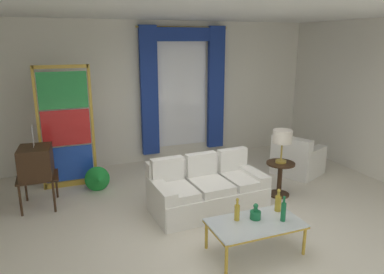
{
  "coord_description": "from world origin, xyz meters",
  "views": [
    {
      "loc": [
        -2.08,
        -4.47,
        2.6
      ],
      "look_at": [
        0.02,
        0.9,
        1.05
      ],
      "focal_mm": 33.76,
      "sensor_mm": 36.0,
      "label": 1
    }
  ],
  "objects": [
    {
      "name": "wall_rear",
      "position": [
        0.0,
        3.06,
        1.5
      ],
      "size": [
        8.0,
        0.12,
        3.0
      ],
      "primitive_type": "cube",
      "color": "white",
      "rests_on": "ground"
    },
    {
      "name": "coffee_table",
      "position": [
        0.14,
        -0.98,
        0.37
      ],
      "size": [
        1.16,
        0.65,
        0.41
      ],
      "color": "silver",
      "rests_on": "ground"
    },
    {
      "name": "ceiling_slab",
      "position": [
        0.0,
        0.8,
        3.02
      ],
      "size": [
        8.0,
        7.6,
        0.04
      ],
      "primitive_type": "cube",
      "color": "white"
    },
    {
      "name": "bottle_crystal_tall",
      "position": [
        -0.06,
        -0.85,
        0.53
      ],
      "size": [
        0.07,
        0.07,
        0.3
      ],
      "color": "gold",
      "rests_on": "coffee_table"
    },
    {
      "name": "round_side_table",
      "position": [
        1.43,
        0.37,
        0.36
      ],
      "size": [
        0.48,
        0.48,
        0.59
      ],
      "color": "#382314",
      "rests_on": "ground"
    },
    {
      "name": "curtained_window",
      "position": [
        0.6,
        2.89,
        1.74
      ],
      "size": [
        2.0,
        0.17,
        2.7
      ],
      "color": "white",
      "rests_on": "ground"
    },
    {
      "name": "stained_glass_divider",
      "position": [
        -1.9,
        2.12,
        1.06
      ],
      "size": [
        0.95,
        0.05,
        2.2
      ],
      "color": "gold",
      "rests_on": "ground"
    },
    {
      "name": "bottle_ruby_flask",
      "position": [
        0.57,
        -0.81,
        0.53
      ],
      "size": [
        0.08,
        0.08,
        0.31
      ],
      "color": "gold",
      "rests_on": "coffee_table"
    },
    {
      "name": "ground_plane",
      "position": [
        0.0,
        0.0,
        0.0
      ],
      "size": [
        16.0,
        16.0,
        0.0
      ],
      "primitive_type": "plane",
      "color": "silver"
    },
    {
      "name": "armchair_white",
      "position": [
        2.35,
        1.13,
        0.29
      ],
      "size": [
        1.08,
        1.07,
        0.8
      ],
      "color": "white",
      "rests_on": "ground"
    },
    {
      "name": "peacock_figurine",
      "position": [
        -1.47,
        1.65,
        0.22
      ],
      "size": [
        0.44,
        0.6,
        0.5
      ],
      "color": "beige",
      "rests_on": "ground"
    },
    {
      "name": "bottle_blue_decanter",
      "position": [
        0.47,
        -1.07,
        0.55
      ],
      "size": [
        0.06,
        0.06,
        0.34
      ],
      "color": "#196B3D",
      "rests_on": "coffee_table"
    },
    {
      "name": "bottle_amber_squat",
      "position": [
        0.18,
        -0.9,
        0.48
      ],
      "size": [
        0.14,
        0.14,
        0.21
      ],
      "color": "#196B3D",
      "rests_on": "coffee_table"
    },
    {
      "name": "wall_right",
      "position": [
        3.66,
        0.6,
        1.5
      ],
      "size": [
        0.12,
        7.0,
        3.0
      ],
      "primitive_type": "cube",
      "color": "white",
      "rests_on": "ground"
    },
    {
      "name": "couch_white_long",
      "position": [
        0.06,
        0.4,
        0.3
      ],
      "size": [
        1.8,
        1.01,
        0.86
      ],
      "color": "white",
      "rests_on": "ground"
    },
    {
      "name": "table_lamp_brass",
      "position": [
        1.43,
        0.37,
        1.03
      ],
      "size": [
        0.32,
        0.32,
        0.57
      ],
      "color": "#B29338",
      "rests_on": "round_side_table"
    },
    {
      "name": "vintage_tv",
      "position": [
        -2.42,
        1.41,
        0.73
      ],
      "size": [
        0.62,
        0.63,
        1.35
      ],
      "color": "#382314",
      "rests_on": "ground"
    }
  ]
}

